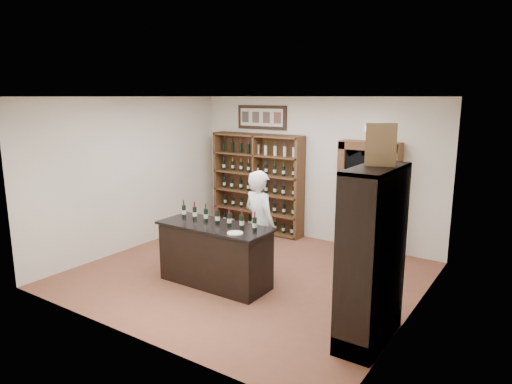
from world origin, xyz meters
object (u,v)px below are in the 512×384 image
tasting_counter (215,255)px  shopkeeper (259,225)px  side_cabinet (373,284)px  wine_crate (381,145)px  wine_shelf (258,183)px  counter_bottle_0 (184,211)px

tasting_counter → shopkeeper: size_ratio=1.03×
side_cabinet → wine_crate: 1.70m
wine_shelf → counter_bottle_0: (0.38, -2.86, 0.01)m
side_cabinet → shopkeeper: bearing=157.7°
wine_shelf → tasting_counter: 3.19m
tasting_counter → side_cabinet: size_ratio=0.85×
counter_bottle_0 → side_cabinet: side_cabinet is taller
tasting_counter → counter_bottle_0: size_ratio=6.27×
counter_bottle_0 → side_cabinet: bearing=-6.2°
wine_shelf → tasting_counter: wine_shelf is taller
tasting_counter → counter_bottle_0: bearing=174.0°
wine_shelf → side_cabinet: same height
wine_crate → side_cabinet: bearing=-88.6°
counter_bottle_0 → wine_shelf: bearing=97.6°
shopkeeper → wine_crate: size_ratio=3.68×
shopkeeper → counter_bottle_0: bearing=41.6°
tasting_counter → shopkeeper: (0.44, 0.64, 0.42)m
side_cabinet → wine_crate: size_ratio=4.42×
counter_bottle_0 → wine_crate: wine_crate is taller
shopkeeper → wine_crate: bearing=175.2°
tasting_counter → shopkeeper: 0.88m
shopkeeper → tasting_counter: bearing=71.2°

